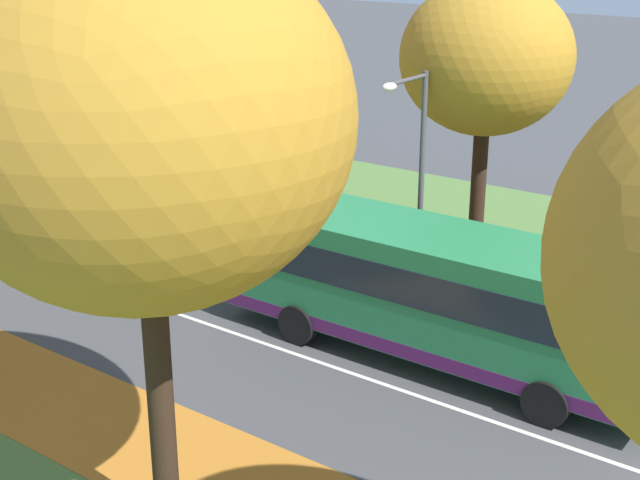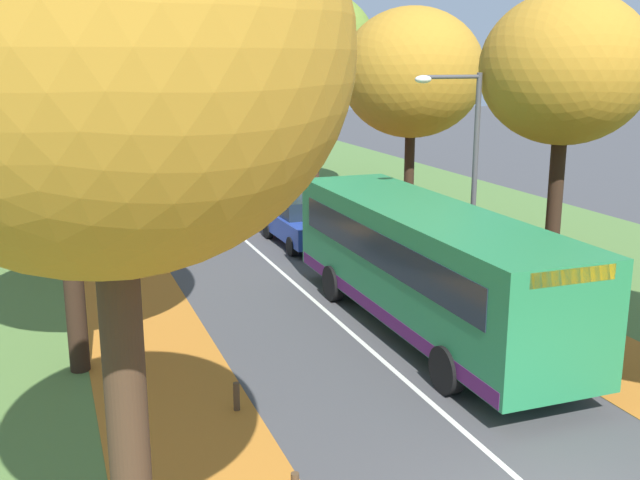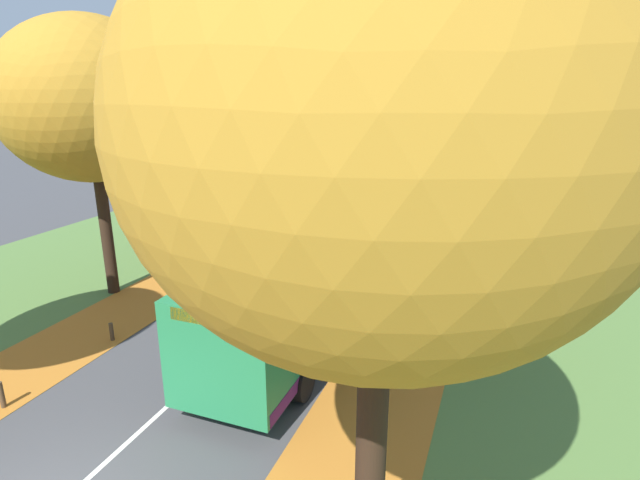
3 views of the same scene
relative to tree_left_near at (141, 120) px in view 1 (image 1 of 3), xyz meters
The scene contains 11 objects.
leaf_litter_left 8.84m from the tree_left_near, 74.17° to the left, with size 2.80×60.00×0.00m, color #B26B23.
grass_verge_right 20.34m from the tree_left_near, 36.82° to the left, with size 12.00×90.00×0.01m, color #517538.
leaf_litter_right 13.84m from the tree_left_near, 27.06° to the left, with size 2.80×60.00×0.00m, color #B26B23.
road_centre_line 14.69m from the tree_left_near, 61.82° to the left, with size 0.12×80.00×0.01m, color silver.
tree_left_near is the anchor object (origin of this frame).
tree_right_near 12.45m from the tree_left_near, ahead, with size 4.37×4.37×8.06m.
tree_right_mid 14.48m from the tree_left_near, 35.07° to the left, with size 4.96×4.96×8.08m.
streetlamp_right 10.37m from the tree_left_near, ahead, with size 1.89×0.28×6.00m.
bus 9.34m from the tree_left_near, ahead, with size 2.68×10.40×2.98m.
car_blue_lead 13.08m from the tree_left_near, 47.75° to the left, with size 1.84×4.23×1.62m.
car_red_following 17.64m from the tree_left_near, 61.31° to the left, with size 1.83×4.23×1.62m.
Camera 1 is at (-14.39, -0.52, 9.32)m, focal length 50.00 mm.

